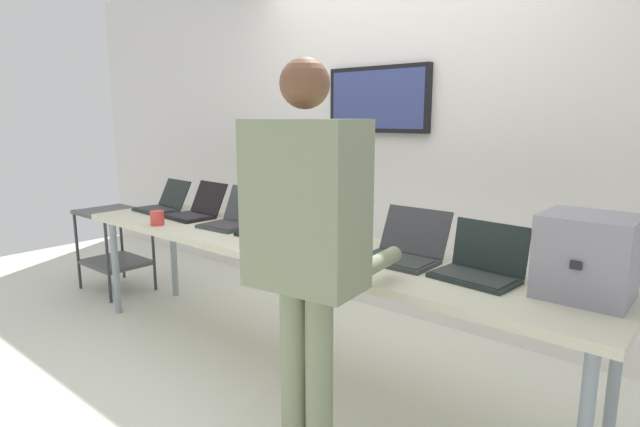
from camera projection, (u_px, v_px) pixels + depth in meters
The scene contains 15 objects.
ground at pixel (296, 369), 3.00m from camera, with size 8.00×8.00×0.04m, color silver.
back_wall at pixel (402, 127), 3.58m from camera, with size 8.00×0.11×2.75m.
workbench at pixel (295, 250), 2.86m from camera, with size 3.37×0.70×0.76m.
equipment_box at pixel (587, 256), 1.95m from camera, with size 0.33×0.33×0.33m.
laptop_station_0 at pixel (163, 204), 3.80m from camera, with size 0.34×0.35×0.22m.
laptop_station_1 at pixel (196, 209), 3.54m from camera, with size 0.34×0.37×0.23m.
laptop_station_2 at pixel (233, 218), 3.25m from camera, with size 0.32×0.36×0.24m.
laptop_station_3 at pixel (277, 225), 3.01m from camera, with size 0.39×0.35×0.24m.
laptop_station_4 at pixel (335, 236), 2.73m from camera, with size 0.36×0.34×0.26m.
laptop_station_5 at pixel (404, 249), 2.47m from camera, with size 0.36×0.34×0.24m.
laptop_station_6 at pixel (480, 266), 2.19m from camera, with size 0.37×0.29×0.24m.
person at pixel (307, 235), 1.93m from camera, with size 0.49×0.63×1.66m.
coffee_mug at pixel (157, 218), 3.28m from camera, with size 0.09×0.09×0.09m.
paper_sheet at pixel (331, 261), 2.47m from camera, with size 0.28×0.34×0.00m.
storage_cart at pixel (114, 238), 4.25m from camera, with size 0.56×0.44×0.68m.
Camera 1 is at (1.90, -2.02, 1.45)m, focal length 28.37 mm.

